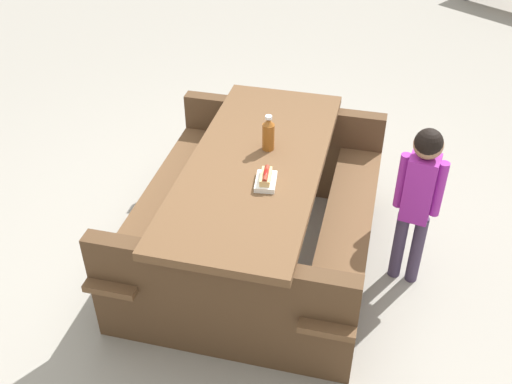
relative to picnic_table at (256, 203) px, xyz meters
The scene contains 5 objects.
ground_plane 0.44m from the picnic_table, ahead, with size 30.00×30.00×0.00m, color gray.
picnic_table is the anchor object (origin of this frame).
soda_bottle 0.43m from the picnic_table, 154.75° to the left, with size 0.07×0.07×0.22m.
hotdog_tray 0.41m from the picnic_table, 17.61° to the left, with size 0.18×0.12×0.08m.
child_in_coat 0.96m from the picnic_table, 83.32° to the left, with size 0.19×0.25×1.07m.
Camera 1 is at (2.86, 0.22, 2.67)m, focal length 42.07 mm.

